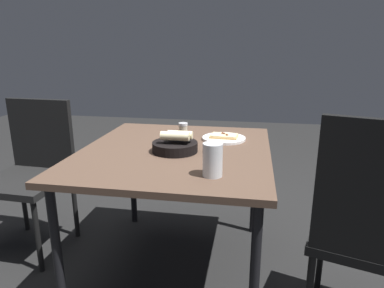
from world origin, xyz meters
The scene contains 8 objects.
ground centered at (0.00, 0.00, 0.00)m, with size 8.00×8.00×0.00m, color black.
dining_table centered at (0.00, 0.00, 0.64)m, with size 1.08×0.95×0.70m.
pizza_plate centered at (-0.23, 0.23, 0.71)m, with size 0.24×0.24×0.04m.
bread_basket centered at (0.04, 0.01, 0.74)m, with size 0.23×0.23×0.11m.
beer_glass centered at (0.34, 0.23, 0.76)m, with size 0.08×0.08×0.14m.
pepper_shaker centered at (-0.20, 0.00, 0.74)m, with size 0.05×0.05×0.09m.
chair_near centered at (-0.12, -0.92, 0.52)m, with size 0.46×0.46×0.90m.
chair_far centered at (0.36, 0.85, 0.55)m, with size 0.55×0.55×0.98m.
Camera 1 is at (1.65, 0.38, 1.21)m, focal length 32.39 mm.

